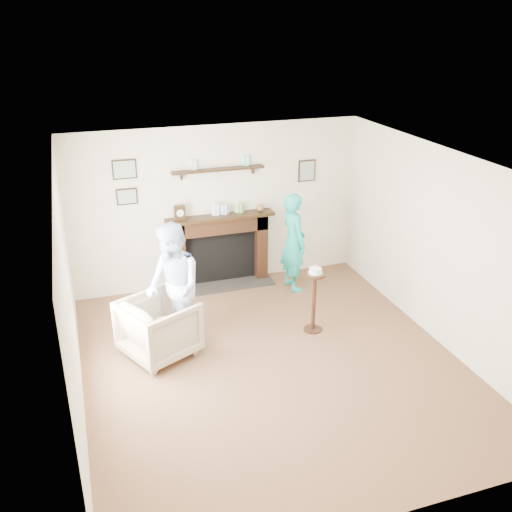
{
  "coord_description": "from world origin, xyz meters",
  "views": [
    {
      "loc": [
        -2.06,
        -5.57,
        3.99
      ],
      "look_at": [
        0.08,
        0.9,
        1.07
      ],
      "focal_mm": 40.0,
      "sensor_mm": 36.0,
      "label": 1
    }
  ],
  "objects_px": {
    "woman": "(292,287)",
    "man": "(177,344)",
    "pedestal_table": "(314,290)",
    "armchair": "(161,354)"
  },
  "relations": [
    {
      "from": "pedestal_table",
      "to": "armchair",
      "type": "bearing_deg",
      "value": 178.35
    },
    {
      "from": "man",
      "to": "woman",
      "type": "xyz_separation_m",
      "value": [
        2.05,
        1.08,
        0.0
      ]
    },
    {
      "from": "woman",
      "to": "man",
      "type": "bearing_deg",
      "value": 112.65
    },
    {
      "from": "armchair",
      "to": "man",
      "type": "xyz_separation_m",
      "value": [
        0.24,
        0.16,
        0.0
      ]
    },
    {
      "from": "man",
      "to": "woman",
      "type": "height_order",
      "value": "man"
    },
    {
      "from": "man",
      "to": "woman",
      "type": "distance_m",
      "value": 2.32
    },
    {
      "from": "man",
      "to": "pedestal_table",
      "type": "relative_size",
      "value": 1.68
    },
    {
      "from": "armchair",
      "to": "pedestal_table",
      "type": "relative_size",
      "value": 0.85
    },
    {
      "from": "armchair",
      "to": "woman",
      "type": "height_order",
      "value": "woman"
    },
    {
      "from": "pedestal_table",
      "to": "man",
      "type": "bearing_deg",
      "value": 173.11
    }
  ]
}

